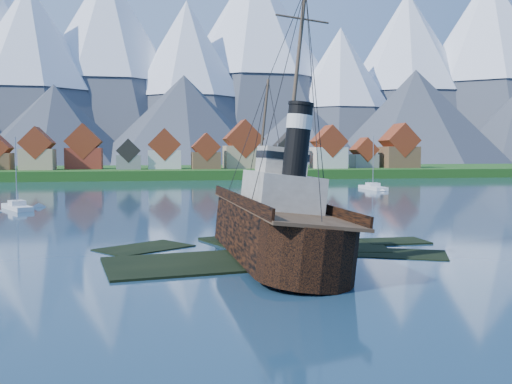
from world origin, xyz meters
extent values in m
plane|color=#1C384F|center=(0.00, 0.00, 0.00)|extent=(1400.00, 1400.00, 0.00)
cube|color=black|center=(-3.00, -2.00, -0.32)|extent=(19.08, 11.42, 1.00)
cube|color=black|center=(6.00, 4.00, -0.38)|extent=(15.15, 9.76, 1.00)
cube|color=black|center=(2.00, 9.00, -0.28)|extent=(11.45, 9.06, 1.00)
cube|color=black|center=(12.00, -1.00, -0.42)|extent=(10.27, 8.34, 1.00)
cube|color=black|center=(-9.00, 6.00, -0.40)|extent=(9.42, 8.68, 1.00)
cube|color=black|center=(15.00, 5.00, -0.35)|extent=(6.00, 4.00, 1.00)
cube|color=#184213|center=(0.00, 170.00, 0.00)|extent=(600.00, 80.00, 3.20)
cube|color=#3F3D38|center=(0.00, 132.00, 0.00)|extent=(600.00, 2.50, 2.00)
cube|color=tan|center=(-43.00, 150.00, 6.40)|extent=(10.50, 9.00, 6.80)
cube|color=maroon|center=(-43.00, 150.00, 11.69)|extent=(10.69, 9.18, 10.69)
cube|color=maroon|center=(-29.00, 156.00, 6.60)|extent=(12.00, 8.50, 7.20)
cube|color=maroon|center=(-29.00, 156.00, 12.36)|extent=(12.22, 8.67, 12.22)
cube|color=slate|center=(-14.00, 151.00, 5.40)|extent=(8.00, 7.00, 4.80)
cube|color=black|center=(-14.00, 151.00, 9.24)|extent=(8.15, 7.14, 8.15)
cube|color=beige|center=(-2.00, 154.00, 6.20)|extent=(11.00, 9.50, 6.40)
cube|color=maroon|center=(-2.00, 154.00, 11.38)|extent=(11.20, 9.69, 11.20)
cube|color=brown|center=(12.00, 150.00, 5.90)|extent=(9.50, 8.00, 5.80)
cube|color=maroon|center=(12.00, 150.00, 10.51)|extent=(9.67, 8.16, 9.67)
cube|color=tan|center=(26.00, 155.00, 7.00)|extent=(13.50, 10.00, 8.00)
cube|color=maroon|center=(26.00, 155.00, 13.43)|extent=(13.75, 10.20, 13.75)
cube|color=maroon|center=(42.00, 152.00, 6.10)|extent=(10.00, 8.50, 6.20)
cube|color=black|center=(42.00, 152.00, 11.00)|extent=(10.18, 8.67, 10.18)
cube|color=beige|center=(56.00, 149.00, 6.75)|extent=(11.50, 9.00, 7.50)
cube|color=maroon|center=(56.00, 149.00, 12.57)|extent=(11.71, 9.18, 11.71)
cube|color=slate|center=(71.00, 153.00, 5.50)|extent=(9.00, 7.50, 5.00)
cube|color=maroon|center=(71.00, 153.00, 9.62)|extent=(9.16, 7.65, 9.16)
cube|color=brown|center=(84.00, 151.00, 6.90)|extent=(12.50, 10.00, 7.80)
cube|color=maroon|center=(84.00, 151.00, 13.05)|extent=(12.73, 10.20, 12.73)
cone|color=#2D333D|center=(-100.00, 455.00, 73.00)|extent=(180.00, 180.00, 150.00)
cone|color=white|center=(-100.00, 455.00, 103.00)|extent=(111.60, 111.60, 90.00)
cone|color=#2D333D|center=(-40.00, 495.00, 88.00)|extent=(210.00, 210.00, 180.00)
cone|color=white|center=(-40.00, 495.00, 124.00)|extent=(130.20, 130.20, 108.00)
cone|color=#2D333D|center=(30.00, 470.00, 70.50)|extent=(170.00, 170.00, 145.00)
cone|color=white|center=(30.00, 470.00, 99.50)|extent=(105.40, 105.40, 87.00)
cone|color=#2D333D|center=(100.00, 515.00, 98.00)|extent=(240.00, 240.00, 200.00)
cone|color=white|center=(100.00, 515.00, 138.00)|extent=(148.80, 148.80, 120.00)
cone|color=#2D333D|center=(170.00, 460.00, 60.50)|extent=(150.00, 150.00, 125.00)
cone|color=white|center=(170.00, 460.00, 85.50)|extent=(93.00, 93.00, 75.00)
cone|color=#2D333D|center=(250.00, 490.00, 83.00)|extent=(200.00, 200.00, 170.00)
cone|color=white|center=(250.00, 490.00, 117.00)|extent=(124.00, 124.00, 102.00)
cone|color=#2D333D|center=(330.00, 475.00, 93.00)|extent=(230.00, 230.00, 190.00)
cone|color=white|center=(330.00, 475.00, 131.00)|extent=(142.60, 142.60, 114.00)
cone|color=#2D333D|center=(-70.00, 374.00, 27.00)|extent=(120.00, 120.00, 58.00)
cone|color=#2D333D|center=(20.00, 369.00, 31.00)|extent=(136.00, 136.00, 66.00)
cone|color=#2D333D|center=(110.00, 373.00, 23.00)|extent=(110.00, 110.00, 50.00)
cone|color=#2D333D|center=(200.00, 370.00, 35.50)|extent=(150.00, 150.00, 75.00)
cube|color=black|center=(1.17, -1.10, 2.13)|extent=(6.61, 19.05, 3.97)
cone|color=black|center=(1.17, 11.26, 2.13)|extent=(6.61, 6.61, 6.61)
cylinder|color=black|center=(1.17, -10.62, 2.13)|extent=(6.61, 6.61, 3.97)
cube|color=#4C3826|center=(1.17, -1.10, 4.21)|extent=(6.48, 25.13, 0.24)
cube|color=black|center=(-2.00, -1.10, 4.64)|extent=(0.19, 24.34, 0.85)
cube|color=black|center=(4.35, -1.10, 4.64)|extent=(0.19, 24.34, 0.85)
cube|color=#ADA89E|center=(1.17, -2.52, 5.63)|extent=(4.91, 8.03, 2.83)
cube|color=#ADA89E|center=(1.17, -1.57, 8.09)|extent=(3.40, 3.78, 2.08)
cylinder|color=black|center=(1.17, -5.64, 9.69)|extent=(1.79, 1.79, 5.29)
cylinder|color=silver|center=(1.17, -5.64, 11.01)|extent=(1.89, 1.89, 1.04)
cylinder|color=#473828|center=(1.17, 6.46, 9.98)|extent=(0.26, 0.26, 11.34)
cylinder|color=#473828|center=(1.17, -3.46, 15.27)|extent=(0.30, 0.30, 12.28)
cube|color=silver|center=(-28.03, 45.51, 0.10)|extent=(6.27, 9.51, 1.19)
cube|color=silver|center=(-28.03, 45.51, 1.04)|extent=(3.03, 3.28, 0.70)
cylinder|color=gray|center=(-28.03, 45.51, 5.86)|extent=(0.14, 0.14, 10.33)
cube|color=silver|center=(22.78, 87.96, 0.10)|extent=(5.38, 8.44, 1.18)
cube|color=silver|center=(22.78, 87.96, 1.03)|extent=(2.64, 2.89, 0.69)
cylinder|color=gray|center=(22.78, 87.96, 5.78)|extent=(0.14, 0.14, 10.19)
cube|color=silver|center=(43.70, 79.10, 0.11)|extent=(2.86, 11.32, 1.36)
cube|color=silver|center=(43.70, 79.10, 1.19)|extent=(2.50, 3.17, 0.79)
cylinder|color=gray|center=(43.70, 79.10, 6.68)|extent=(0.16, 0.16, 11.77)
camera|label=1|loc=(-8.92, -46.40, 8.73)|focal=40.00mm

